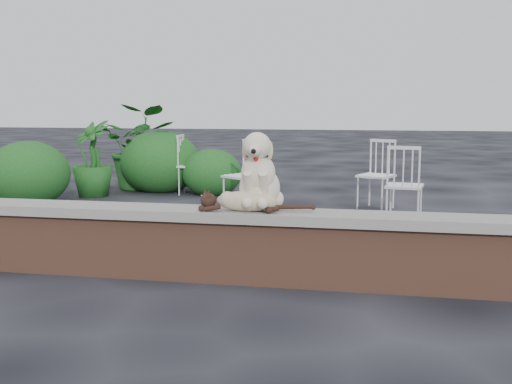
% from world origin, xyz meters
% --- Properties ---
extents(ground, '(60.00, 60.00, 0.00)m').
position_xyz_m(ground, '(0.00, 0.00, 0.00)').
color(ground, black).
rests_on(ground, ground).
extents(brick_wall, '(6.00, 0.30, 0.50)m').
position_xyz_m(brick_wall, '(0.00, 0.00, 0.25)').
color(brick_wall, brown).
rests_on(brick_wall, ground).
extents(capstone, '(6.20, 0.40, 0.08)m').
position_xyz_m(capstone, '(0.00, 0.00, 0.54)').
color(capstone, slate).
rests_on(capstone, brick_wall).
extents(dog, '(0.43, 0.56, 0.63)m').
position_xyz_m(dog, '(0.59, 0.10, 0.90)').
color(dog, beige).
rests_on(dog, capstone).
extents(cat, '(1.08, 0.29, 0.18)m').
position_xyz_m(cat, '(0.51, -0.05, 0.67)').
color(cat, tan).
rests_on(cat, capstone).
extents(chair_e, '(0.59, 0.59, 0.94)m').
position_xyz_m(chair_e, '(-1.36, 4.58, 0.47)').
color(chair_e, white).
rests_on(chair_e, ground).
extents(chair_d, '(0.75, 0.75, 0.94)m').
position_xyz_m(chair_d, '(1.50, 3.75, 0.47)').
color(chair_d, white).
rests_on(chair_d, ground).
extents(chair_c, '(0.64, 0.64, 0.94)m').
position_xyz_m(chair_c, '(1.84, 2.75, 0.47)').
color(chair_c, white).
rests_on(chair_c, ground).
extents(chair_b, '(0.78, 0.78, 0.94)m').
position_xyz_m(chair_b, '(-0.28, 3.35, 0.47)').
color(chair_b, white).
rests_on(chair_b, ground).
extents(potted_plant_a, '(1.32, 1.16, 1.42)m').
position_xyz_m(potted_plant_a, '(-2.39, 4.99, 0.71)').
color(potted_plant_a, '#17511D').
rests_on(potted_plant_a, ground).
extents(potted_plant_b, '(0.91, 0.91, 1.17)m').
position_xyz_m(potted_plant_b, '(-2.81, 4.05, 0.59)').
color(potted_plant_b, '#17511D').
rests_on(potted_plant_b, ground).
extents(shrubbery, '(3.43, 2.75, 1.05)m').
position_xyz_m(shrubbery, '(-2.32, 4.24, 0.43)').
color(shrubbery, '#17511D').
rests_on(shrubbery, ground).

